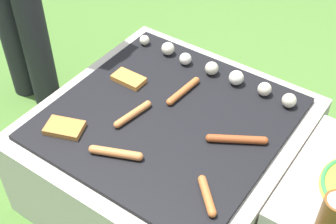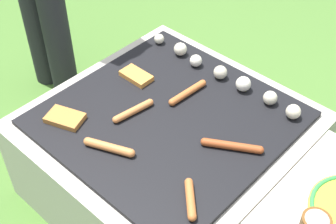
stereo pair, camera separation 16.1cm
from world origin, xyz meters
name	(u,v)px [view 1 (the left image)]	position (x,y,z in m)	size (l,w,h in m)	color
ground_plane	(168,187)	(0.00, 0.00, 0.00)	(14.00, 14.00, 0.00)	#47702D
grill	(168,155)	(0.00, 0.00, 0.20)	(0.87, 0.87, 0.40)	#B2AA9E
sausage_front_center	(133,114)	(-0.10, -0.07, 0.41)	(0.05, 0.17, 0.03)	#C6753D
sausage_front_left	(207,196)	(0.29, -0.22, 0.41)	(0.11, 0.11, 0.03)	#B7602D
sausage_front_right	(183,91)	(-0.02, 0.13, 0.41)	(0.04, 0.18, 0.03)	#B7602D
sausage_back_center	(237,139)	(0.26, 0.03, 0.41)	(0.18, 0.12, 0.03)	#93421E
sausage_mid_left	(116,153)	(-0.03, -0.25, 0.41)	(0.17, 0.09, 0.03)	#C6753D
bread_slice_right	(129,79)	(-0.23, 0.07, 0.41)	(0.12, 0.07, 0.02)	#D18438
bread_slice_left	(64,128)	(-0.25, -0.26, 0.41)	(0.15, 0.12, 0.02)	#B27033
mushroom_row	(218,71)	(0.03, 0.29, 0.42)	(0.70, 0.07, 0.06)	beige
condiment_bottle	(333,215)	(0.63, -0.14, 0.48)	(0.07, 0.07, 0.19)	brown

